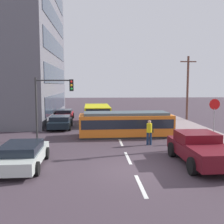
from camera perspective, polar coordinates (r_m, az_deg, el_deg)
ground_plane at (r=22.36m, az=0.86°, el=-4.36°), size 120.00×120.00×0.00m
sidewalk_curb_right at (r=20.27m, az=21.49°, el=-5.66°), size 3.20×36.00×0.14m
lane_stripe_0 at (r=10.85m, az=6.27°, el=-15.71°), size 0.16×2.40×0.01m
lane_stripe_1 at (r=14.60m, az=3.48°, el=-9.95°), size 0.16×2.40×0.01m
lane_stripe_2 at (r=18.45m, az=1.89°, el=-6.57°), size 0.16×2.40×0.01m
lane_stripe_3 at (r=26.38m, az=0.13°, el=-2.77°), size 0.16×2.40×0.01m
lane_stripe_4 at (r=32.32m, az=-0.60°, el=-1.16°), size 0.16×2.40×0.01m
streetcar_tram at (r=20.39m, az=3.01°, el=-2.58°), size 7.20×2.70×1.90m
city_bus at (r=26.94m, az=-3.27°, el=-0.29°), size 2.63×5.87×1.87m
pedestrian_crossing at (r=17.61m, az=8.15°, el=-4.11°), size 0.51×0.36×1.67m
pickup_truck_parked at (r=14.03m, az=18.74°, el=-7.57°), size 2.31×5.02×1.55m
parked_sedan_near at (r=13.57m, az=-19.01°, el=-8.79°), size 2.14×4.46×1.19m
parked_sedan_mid at (r=24.42m, az=-11.22°, el=-2.12°), size 2.15×4.27×1.19m
parked_sedan_far at (r=30.59m, az=-10.32°, el=-0.49°), size 2.03×4.25×1.19m
stop_sign at (r=19.77m, az=21.45°, el=0.29°), size 0.76×0.07×2.88m
traffic_light_mast at (r=19.22m, az=-12.98°, el=3.38°), size 2.74×0.33×4.52m
utility_pole_mid at (r=30.53m, az=16.17°, el=5.26°), size 1.80×0.24×7.16m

